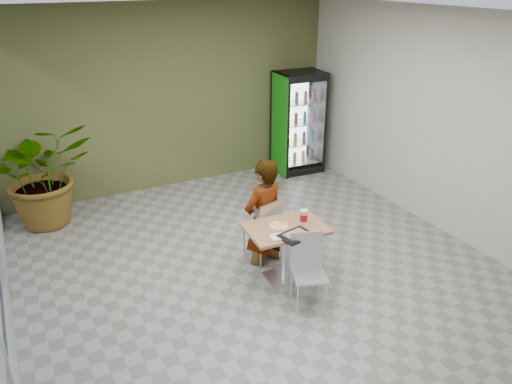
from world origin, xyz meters
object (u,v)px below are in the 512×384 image
chair_near (308,263)px  potted_plant (43,174)px  chair_far (266,226)px  beverage_fridge (299,123)px  soda_cup (304,217)px  dining_table (285,242)px  cafeteria_tray (296,236)px  seated_woman (263,221)px

chair_near → potted_plant: 4.35m
chair_far → beverage_fridge: (2.16, 2.69, 0.43)m
soda_cup → potted_plant: potted_plant is taller
dining_table → chair_far: size_ratio=1.13×
cafeteria_tray → dining_table: bearing=86.2°
dining_table → seated_woman: seated_woman is taller
chair_far → soda_cup: size_ratio=5.18×
seated_woman → beverage_fridge: beverage_fridge is taller
cafeteria_tray → potted_plant: (-2.44, 3.33, 0.05)m
chair_far → seated_woman: 0.07m
soda_cup → potted_plant: bearing=131.5°
seated_woman → dining_table: bearing=77.6°
chair_far → cafeteria_tray: chair_far is taller
dining_table → chair_far: 0.50m
chair_near → seated_woman: bearing=109.9°
soda_cup → potted_plant: size_ratio=0.11×
dining_table → chair_near: bearing=-90.7°
dining_table → chair_near: size_ratio=1.15×
soda_cup → potted_plant: 4.09m
chair_far → soda_cup: bearing=101.2°
chair_far → beverage_fridge: beverage_fridge is taller
potted_plant → dining_table: bearing=-51.2°
chair_far → cafeteria_tray: size_ratio=2.24×
dining_table → seated_woman: (-0.02, 0.54, 0.04)m
chair_far → seated_woman: bearing=-74.8°
beverage_fridge → chair_near: bearing=-116.6°
soda_cup → cafeteria_tray: bearing=-136.1°
dining_table → cafeteria_tray: bearing=-93.8°
chair_far → potted_plant: size_ratio=0.55×
cafeteria_tray → potted_plant: bearing=126.3°
dining_table → beverage_fridge: size_ratio=0.53×
chair_near → cafeteria_tray: chair_near is taller
beverage_fridge → soda_cup: bearing=-117.1°
chair_near → potted_plant: (-2.45, 3.58, 0.30)m
dining_table → chair_near: chair_near is taller
dining_table → soda_cup: 0.39m
chair_near → soda_cup: bearing=82.5°
soda_cup → chair_near: bearing=-116.6°
cafeteria_tray → beverage_fridge: beverage_fridge is taller
chair_near → soda_cup: soda_cup is taller
soda_cup → cafeteria_tray: size_ratio=0.43×
chair_near → seated_woman: (-0.01, 1.06, 0.06)m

